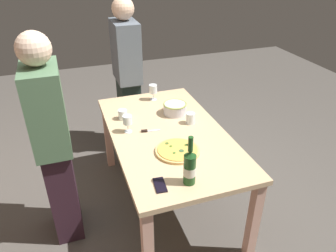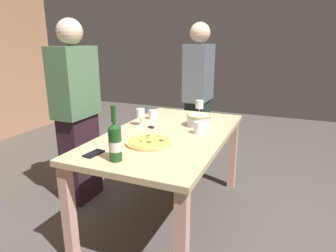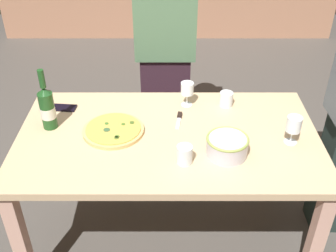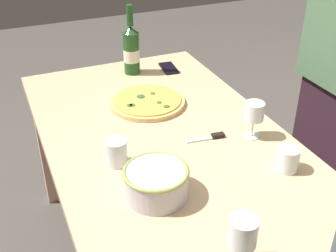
{
  "view_description": "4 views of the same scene",
  "coord_description": "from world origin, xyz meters",
  "px_view_note": "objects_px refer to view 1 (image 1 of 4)",
  "views": [
    {
      "loc": [
        -2.12,
        0.73,
        2.1
      ],
      "look_at": [
        0.0,
        0.0,
        0.81
      ],
      "focal_mm": 34.41,
      "sensor_mm": 36.0,
      "label": 1
    },
    {
      "loc": [
        -2.05,
        -0.86,
        1.45
      ],
      "look_at": [
        0.0,
        0.0,
        0.81
      ],
      "focal_mm": 31.35,
      "sensor_mm": 36.0,
      "label": 2
    },
    {
      "loc": [
        0.0,
        -1.77,
        2.03
      ],
      "look_at": [
        0.0,
        0.0,
        0.81
      ],
      "focal_mm": 44.08,
      "sensor_mm": 36.0,
      "label": 3
    },
    {
      "loc": [
        1.29,
        -0.55,
        1.65
      ],
      "look_at": [
        0.0,
        0.0,
        0.81
      ],
      "focal_mm": 46.45,
      "sensor_mm": 36.0,
      "label": 4
    }
  ],
  "objects_px": {
    "cup_ceramic": "(123,115)",
    "cup_amber": "(190,118)",
    "wine_glass_by_bottle": "(153,89)",
    "person_guest_left": "(54,144)",
    "pizza_knife": "(148,131)",
    "dining_table": "(168,142)",
    "wine_glass_near_pizza": "(127,121)",
    "cell_phone": "(160,185)",
    "wine_bottle": "(190,167)",
    "serving_bowl": "(175,108)",
    "pizza": "(177,151)",
    "person_host": "(127,77)"
  },
  "relations": [
    {
      "from": "cup_ceramic",
      "to": "cup_amber",
      "type": "bearing_deg",
      "value": -116.38
    },
    {
      "from": "wine_glass_by_bottle",
      "to": "person_guest_left",
      "type": "distance_m",
      "value": 1.15
    },
    {
      "from": "wine_glass_by_bottle",
      "to": "pizza_knife",
      "type": "bearing_deg",
      "value": 159.25
    },
    {
      "from": "dining_table",
      "to": "wine_glass_near_pizza",
      "type": "bearing_deg",
      "value": 69.99
    },
    {
      "from": "cup_amber",
      "to": "person_guest_left",
      "type": "xyz_separation_m",
      "value": [
        -0.1,
        1.1,
        0.03
      ]
    },
    {
      "from": "pizza_knife",
      "to": "cell_phone",
      "type": "bearing_deg",
      "value": 170.5
    },
    {
      "from": "wine_bottle",
      "to": "wine_glass_near_pizza",
      "type": "relative_size",
      "value": 2.36
    },
    {
      "from": "wine_glass_by_bottle",
      "to": "wine_glass_near_pizza",
      "type": "bearing_deg",
      "value": 144.68
    },
    {
      "from": "dining_table",
      "to": "wine_bottle",
      "type": "distance_m",
      "value": 0.68
    },
    {
      "from": "wine_bottle",
      "to": "wine_glass_by_bottle",
      "type": "height_order",
      "value": "wine_bottle"
    },
    {
      "from": "dining_table",
      "to": "serving_bowl",
      "type": "relative_size",
      "value": 7.63
    },
    {
      "from": "pizza_knife",
      "to": "pizza",
      "type": "bearing_deg",
      "value": -160.66
    },
    {
      "from": "pizza_knife",
      "to": "person_host",
      "type": "bearing_deg",
      "value": -3.61
    },
    {
      "from": "pizza_knife",
      "to": "person_host",
      "type": "height_order",
      "value": "person_host"
    },
    {
      "from": "pizza_knife",
      "to": "person_guest_left",
      "type": "xyz_separation_m",
      "value": [
        -0.08,
        0.73,
        0.07
      ]
    },
    {
      "from": "wine_glass_near_pizza",
      "to": "wine_glass_by_bottle",
      "type": "bearing_deg",
      "value": -35.32
    },
    {
      "from": "pizza",
      "to": "pizza_knife",
      "type": "distance_m",
      "value": 0.38
    },
    {
      "from": "cup_amber",
      "to": "serving_bowl",
      "type": "bearing_deg",
      "value": 16.78
    },
    {
      "from": "cup_amber",
      "to": "cup_ceramic",
      "type": "distance_m",
      "value": 0.59
    },
    {
      "from": "pizza",
      "to": "cup_ceramic",
      "type": "xyz_separation_m",
      "value": [
        0.63,
        0.27,
        0.03
      ]
    },
    {
      "from": "pizza_knife",
      "to": "person_host",
      "type": "distance_m",
      "value": 1.03
    },
    {
      "from": "person_host",
      "to": "person_guest_left",
      "type": "height_order",
      "value": "person_host"
    },
    {
      "from": "wine_bottle",
      "to": "wine_glass_by_bottle",
      "type": "distance_m",
      "value": 1.28
    },
    {
      "from": "dining_table",
      "to": "person_guest_left",
      "type": "relative_size",
      "value": 0.98
    },
    {
      "from": "cell_phone",
      "to": "person_host",
      "type": "bearing_deg",
      "value": 89.58
    },
    {
      "from": "wine_bottle",
      "to": "dining_table",
      "type": "bearing_deg",
      "value": -6.81
    },
    {
      "from": "wine_glass_near_pizza",
      "to": "person_host",
      "type": "bearing_deg",
      "value": -12.65
    },
    {
      "from": "cup_ceramic",
      "to": "serving_bowl",
      "type": "bearing_deg",
      "value": -96.22
    },
    {
      "from": "pizza",
      "to": "wine_glass_near_pizza",
      "type": "height_order",
      "value": "wine_glass_near_pizza"
    },
    {
      "from": "wine_glass_by_bottle",
      "to": "person_host",
      "type": "relative_size",
      "value": 0.09
    },
    {
      "from": "wine_glass_near_pizza",
      "to": "wine_glass_by_bottle",
      "type": "xyz_separation_m",
      "value": [
        0.52,
        -0.37,
        0.01
      ]
    },
    {
      "from": "cell_phone",
      "to": "person_host",
      "type": "relative_size",
      "value": 0.09
    },
    {
      "from": "pizza",
      "to": "wine_glass_near_pizza",
      "type": "xyz_separation_m",
      "value": [
        0.4,
        0.28,
        0.09
      ]
    },
    {
      "from": "dining_table",
      "to": "person_host",
      "type": "distance_m",
      "value": 1.1
    },
    {
      "from": "pizza",
      "to": "pizza_knife",
      "type": "bearing_deg",
      "value": 19.34
    },
    {
      "from": "cup_amber",
      "to": "person_guest_left",
      "type": "relative_size",
      "value": 0.06
    },
    {
      "from": "wine_bottle",
      "to": "pizza_knife",
      "type": "distance_m",
      "value": 0.72
    },
    {
      "from": "serving_bowl",
      "to": "pizza_knife",
      "type": "xyz_separation_m",
      "value": [
        -0.23,
        0.32,
        -0.05
      ]
    },
    {
      "from": "serving_bowl",
      "to": "pizza_knife",
      "type": "distance_m",
      "value": 0.39
    },
    {
      "from": "cup_amber",
      "to": "person_guest_left",
      "type": "height_order",
      "value": "person_guest_left"
    },
    {
      "from": "pizza",
      "to": "wine_bottle",
      "type": "height_order",
      "value": "wine_bottle"
    },
    {
      "from": "pizza",
      "to": "person_host",
      "type": "xyz_separation_m",
      "value": [
        1.38,
        0.06,
        0.07
      ]
    },
    {
      "from": "wine_bottle",
      "to": "wine_glass_by_bottle",
      "type": "relative_size",
      "value": 2.24
    },
    {
      "from": "person_guest_left",
      "to": "pizza",
      "type": "bearing_deg",
      "value": -19.04
    },
    {
      "from": "cell_phone",
      "to": "pizza_knife",
      "type": "xyz_separation_m",
      "value": [
        0.67,
        -0.11,
        0.0
      ]
    },
    {
      "from": "cup_ceramic",
      "to": "cell_phone",
      "type": "bearing_deg",
      "value": -177.83
    },
    {
      "from": "wine_bottle",
      "to": "cup_ceramic",
      "type": "height_order",
      "value": "wine_bottle"
    },
    {
      "from": "wine_glass_by_bottle",
      "to": "serving_bowl",
      "type": "bearing_deg",
      "value": -163.89
    },
    {
      "from": "wine_glass_by_bottle",
      "to": "cup_ceramic",
      "type": "bearing_deg",
      "value": 128.73
    },
    {
      "from": "serving_bowl",
      "to": "person_host",
      "type": "xyz_separation_m",
      "value": [
        0.79,
        0.25,
        0.03
      ]
    }
  ]
}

